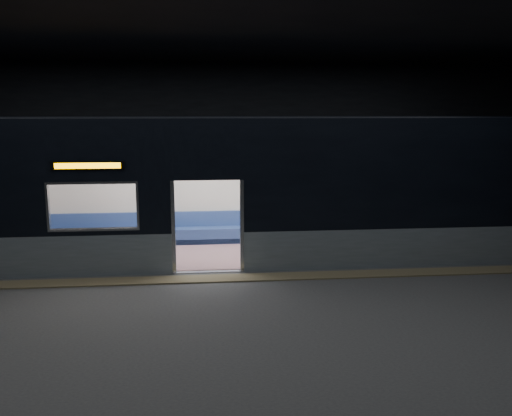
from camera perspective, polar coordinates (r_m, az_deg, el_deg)
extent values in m
cube|color=#47494C|center=(11.03, -4.94, -8.41)|extent=(24.00, 14.00, 0.01)
cube|color=black|center=(10.54, -5.38, 18.18)|extent=(24.00, 14.00, 0.04)
cube|color=black|center=(17.46, -5.39, 6.93)|extent=(24.00, 0.04, 5.00)
cube|color=black|center=(3.62, -4.00, -6.41)|extent=(24.00, 0.04, 5.00)
cube|color=#8C7F59|center=(11.55, -4.98, -7.43)|extent=(22.80, 0.50, 0.03)
cube|color=#8C97A7|center=(12.90, 17.10, -3.95)|extent=(8.30, 0.12, 0.90)
cube|color=black|center=(12.61, 17.48, 3.12)|extent=(8.30, 0.12, 2.30)
cube|color=black|center=(11.54, -5.22, 5.79)|extent=(1.40, 0.12, 1.15)
cube|color=#B7BABC|center=(11.80, -8.69, -2.05)|extent=(0.08, 0.14, 2.05)
cube|color=#B7BABC|center=(11.81, -1.49, -1.92)|extent=(0.08, 0.14, 2.05)
cube|color=black|center=(11.72, -17.29, 4.28)|extent=(1.50, 0.04, 0.18)
cube|color=#FFA000|center=(11.71, -17.30, 4.28)|extent=(1.34, 0.03, 0.12)
cube|color=silver|center=(14.52, -5.25, 2.66)|extent=(18.00, 0.12, 3.20)
cube|color=black|center=(12.95, -5.32, 9.17)|extent=(18.00, 3.00, 0.15)
cube|color=gray|center=(13.42, -5.09, -4.87)|extent=(17.76, 2.76, 0.04)
cube|color=silver|center=(13.00, -5.25, 5.09)|extent=(17.76, 2.76, 0.10)
cube|color=#31438D|center=(14.45, -5.15, -2.84)|extent=(11.00, 0.48, 0.41)
cube|color=#31438D|center=(14.55, -5.19, -1.12)|extent=(11.00, 0.10, 0.40)
cube|color=#735460|center=(12.72, -20.15, -5.29)|extent=(4.40, 0.48, 0.41)
cube|color=#735460|center=(12.76, 9.99, -4.74)|extent=(4.40, 0.48, 0.41)
cylinder|color=silver|center=(12.08, -9.63, -1.08)|extent=(0.04, 0.04, 2.26)
cylinder|color=silver|center=(14.30, -9.02, 0.72)|extent=(0.04, 0.04, 2.26)
cylinder|color=silver|center=(12.10, -0.61, -0.92)|extent=(0.04, 0.04, 2.26)
cylinder|color=silver|center=(14.31, -1.41, 0.85)|extent=(0.04, 0.04, 2.26)
cylinder|color=silver|center=(14.12, -5.26, 3.87)|extent=(11.00, 0.03, 0.03)
cube|color=black|center=(14.97, 13.16, -1.52)|extent=(0.15, 0.42, 0.14)
cube|color=black|center=(15.04, 13.84, -1.50)|extent=(0.15, 0.42, 0.14)
cylinder|color=black|center=(14.85, 13.35, -2.68)|extent=(0.10, 0.10, 0.43)
cylinder|color=black|center=(14.91, 14.04, -2.65)|extent=(0.10, 0.10, 0.43)
cube|color=#CF648D|center=(15.16, 13.29, -1.31)|extent=(0.36, 0.20, 0.18)
cylinder|color=#CF648D|center=(15.13, 13.30, -0.12)|extent=(0.36, 0.36, 0.47)
sphere|color=tan|center=(15.06, 13.38, 1.11)|extent=(0.19, 0.19, 0.19)
sphere|color=black|center=(15.08, 13.34, 1.27)|extent=(0.20, 0.20, 0.20)
cube|color=black|center=(14.91, 13.49, -1.07)|extent=(0.28, 0.26, 0.12)
cube|color=white|center=(14.57, 2.01, 2.33)|extent=(1.07, 0.03, 0.70)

